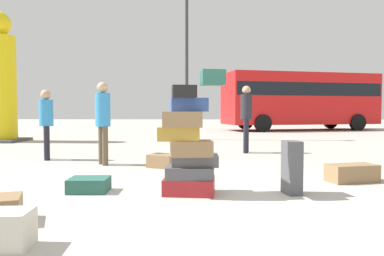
{
  "coord_description": "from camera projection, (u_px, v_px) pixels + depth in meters",
  "views": [
    {
      "loc": [
        0.06,
        -4.55,
        1.1
      ],
      "look_at": [
        -0.15,
        1.18,
        0.82
      ],
      "focal_mm": 33.57,
      "sensor_mm": 36.0,
      "label": 1
    }
  ],
  "objects": [
    {
      "name": "ground_plane",
      "position": [
        200.0,
        196.0,
        4.59
      ],
      "size": [
        80.0,
        80.0,
        0.0
      ],
      "primitive_type": "plane",
      "color": "#ADA89E"
    },
    {
      "name": "suitcase_tower",
      "position": [
        189.0,
        148.0,
        4.68
      ],
      "size": [
        0.86,
        0.6,
        1.61
      ],
      "color": "maroon",
      "rests_on": "ground"
    },
    {
      "name": "suitcase_brown_behind_tower",
      "position": [
        163.0,
        161.0,
        6.96
      ],
      "size": [
        0.64,
        0.6,
        0.25
      ],
      "primitive_type": "cube",
      "rotation": [
        0.0,
        0.0,
        -0.4
      ],
      "color": "olive",
      "rests_on": "ground"
    },
    {
      "name": "suitcase_teal_right_side",
      "position": [
        89.0,
        185.0,
        4.86
      ],
      "size": [
        0.54,
        0.44,
        0.19
      ],
      "primitive_type": "cube",
      "rotation": [
        0.0,
        0.0,
        0.04
      ],
      "color": "#26594C",
      "rests_on": "ground"
    },
    {
      "name": "suitcase_charcoal_upright_blue",
      "position": [
        292.0,
        168.0,
        4.71
      ],
      "size": [
        0.24,
        0.32,
        0.7
      ],
      "primitive_type": "cube",
      "rotation": [
        0.0,
        0.0,
        0.23
      ],
      "color": "#4C4C51",
      "rests_on": "ground"
    },
    {
      "name": "suitcase_brown_white_trunk",
      "position": [
        352.0,
        173.0,
        5.53
      ],
      "size": [
        0.82,
        0.55,
        0.27
      ],
      "primitive_type": "cube",
      "rotation": [
        0.0,
        0.0,
        0.27
      ],
      "color": "olive",
      "rests_on": "ground"
    },
    {
      "name": "person_bearded_onlooker",
      "position": [
        246.0,
        113.0,
        9.31
      ],
      "size": [
        0.3,
        0.34,
        1.74
      ],
      "rotation": [
        0.0,
        0.0,
        -1.78
      ],
      "color": "black",
      "rests_on": "ground"
    },
    {
      "name": "person_tourist_with_camera",
      "position": [
        46.0,
        118.0,
        7.97
      ],
      "size": [
        0.3,
        0.32,
        1.56
      ],
      "rotation": [
        0.0,
        0.0,
        -1.11
      ],
      "color": "black",
      "rests_on": "ground"
    },
    {
      "name": "person_passerby_in_red",
      "position": [
        103.0,
        116.0,
        7.23
      ],
      "size": [
        0.3,
        0.3,
        1.67
      ],
      "rotation": [
        0.0,
        0.0,
        -0.95
      ],
      "color": "brown",
      "rests_on": "ground"
    },
    {
      "name": "yellow_dummy_statue",
      "position": [
        0.0,
        84.0,
        12.68
      ],
      "size": [
        1.56,
        1.56,
        4.58
      ],
      "color": "yellow",
      "rests_on": "ground"
    },
    {
      "name": "parked_bus",
      "position": [
        300.0,
        98.0,
        20.19
      ],
      "size": [
        8.94,
        4.6,
        3.15
      ],
      "rotation": [
        0.0,
        0.0,
        0.26
      ],
      "color": "red",
      "rests_on": "ground"
    },
    {
      "name": "lamp_post",
      "position": [
        187.0,
        28.0,
        13.38
      ],
      "size": [
        0.36,
        0.36,
        6.45
      ],
      "color": "#333338",
      "rests_on": "ground"
    }
  ]
}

